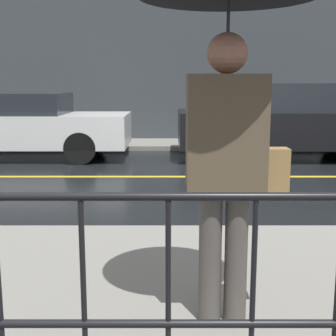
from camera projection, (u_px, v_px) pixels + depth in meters
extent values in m
plane|color=black|center=(219.00, 177.00, 7.89)|extent=(80.00, 80.00, 0.00)
cube|color=gray|center=(291.00, 297.00, 3.33)|extent=(28.00, 3.08, 0.10)
cube|color=gray|center=(202.00, 144.00, 11.70)|extent=(28.00, 1.61, 0.10)
cube|color=gold|center=(219.00, 177.00, 7.89)|extent=(25.20, 0.12, 0.01)
cube|color=#383D42|center=(201.00, 11.00, 12.04)|extent=(28.00, 0.30, 6.76)
cylinder|color=black|center=(83.00, 313.00, 1.96)|extent=(0.02, 0.02, 1.00)
cylinder|color=black|center=(167.00, 313.00, 1.96)|extent=(0.02, 0.02, 1.00)
cylinder|color=black|center=(251.00, 313.00, 1.96)|extent=(0.02, 0.02, 1.00)
cylinder|color=black|center=(335.00, 313.00, 1.96)|extent=(0.02, 0.02, 1.00)
cylinder|color=#4C4742|center=(209.00, 255.00, 2.84)|extent=(0.14, 0.14, 0.84)
cylinder|color=#4C4742|center=(235.00, 255.00, 2.84)|extent=(0.14, 0.14, 0.84)
cube|color=brown|center=(225.00, 132.00, 2.71)|extent=(0.45, 0.27, 0.66)
sphere|color=#B3745B|center=(227.00, 53.00, 2.63)|extent=(0.23, 0.23, 0.23)
cylinder|color=#262628|center=(226.00, 67.00, 2.64)|extent=(0.02, 0.02, 0.74)
cube|color=#9E7A47|center=(266.00, 173.00, 2.75)|extent=(0.24, 0.12, 0.30)
cube|color=silver|center=(17.00, 130.00, 9.76)|extent=(4.59, 1.72, 0.66)
cube|color=#1E2328|center=(7.00, 103.00, 9.66)|extent=(2.39, 1.59, 0.43)
cylinder|color=black|center=(92.00, 139.00, 10.56)|extent=(0.63, 0.22, 0.63)
cylinder|color=black|center=(79.00, 148.00, 9.07)|extent=(0.63, 0.22, 0.63)
cube|color=black|center=(284.00, 128.00, 9.77)|extent=(4.43, 1.83, 0.73)
cube|color=#1E2328|center=(277.00, 97.00, 9.65)|extent=(2.30, 1.69, 0.56)
cylinder|color=black|center=(335.00, 139.00, 10.62)|extent=(0.63, 0.22, 0.63)
cylinder|color=black|center=(214.00, 139.00, 10.61)|extent=(0.63, 0.22, 0.63)
cylinder|color=black|center=(222.00, 148.00, 9.03)|extent=(0.63, 0.22, 0.63)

